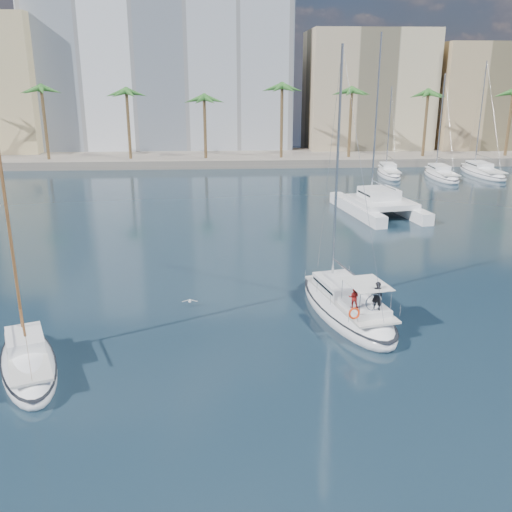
{
  "coord_description": "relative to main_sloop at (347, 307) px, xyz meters",
  "views": [
    {
      "loc": [
        -2.5,
        -28.69,
        13.45
      ],
      "look_at": [
        -0.72,
        1.5,
        3.66
      ],
      "focal_mm": 40.0,
      "sensor_mm": 36.0,
      "label": 1
    }
  ],
  "objects": [
    {
      "name": "ground",
      "position": [
        -4.54,
        -1.41,
        -0.5
      ],
      "size": [
        160.0,
        160.0,
        0.0
      ],
      "primitive_type": "plane",
      "color": "black",
      "rests_on": "ground"
    },
    {
      "name": "building_modern",
      "position": [
        -16.54,
        71.59,
        13.5
      ],
      "size": [
        42.0,
        16.0,
        28.0
      ],
      "primitive_type": "cube",
      "color": "white",
      "rests_on": "ground"
    },
    {
      "name": "small_sloop",
      "position": [
        -16.33,
        -5.6,
        -0.09
      ],
      "size": [
        5.17,
        8.18,
        11.24
      ],
      "rotation": [
        0.0,
        0.0,
        0.38
      ],
      "color": "white",
      "rests_on": "ground"
    },
    {
      "name": "quay",
      "position": [
        -4.54,
        59.59,
        0.1
      ],
      "size": [
        120.0,
        14.0,
        1.2
      ],
      "primitive_type": "cube",
      "color": "gray",
      "rests_on": "ground"
    },
    {
      "name": "palm_centre",
      "position": [
        -4.54,
        55.59,
        9.78
      ],
      "size": [
        3.6,
        3.6,
        12.3
      ],
      "color": "brown",
      "rests_on": "ground"
    },
    {
      "name": "palm_right",
      "position": [
        29.46,
        55.59,
        9.78
      ],
      "size": [
        3.6,
        3.6,
        12.3
      ],
      "color": "brown",
      "rests_on": "ground"
    },
    {
      "name": "moored_yacht_c",
      "position": [
        28.46,
        45.59,
        -0.5
      ],
      "size": [
        3.98,
        12.33,
        15.54
      ],
      "primitive_type": null,
      "rotation": [
        0.0,
        0.0,
        0.03
      ],
      "color": "white",
      "rests_on": "ground"
    },
    {
      "name": "building_beige",
      "position": [
        17.46,
        68.59,
        9.5
      ],
      "size": [
        20.0,
        14.0,
        20.0
      ],
      "primitive_type": "cube",
      "color": "#C6B68E",
      "rests_on": "ground"
    },
    {
      "name": "catamaran",
      "position": [
        8.39,
        24.42,
        0.64
      ],
      "size": [
        7.74,
        12.48,
        17.03
      ],
      "rotation": [
        0.0,
        0.0,
        0.17
      ],
      "color": "white",
      "rests_on": "ground"
    },
    {
      "name": "moored_yacht_a",
      "position": [
        15.46,
        45.59,
        -0.5
      ],
      "size": [
        3.37,
        9.52,
        11.9
      ],
      "primitive_type": null,
      "rotation": [
        0.0,
        0.0,
        -0.07
      ],
      "color": "white",
      "rests_on": "ground"
    },
    {
      "name": "moored_yacht_b",
      "position": [
        21.96,
        43.59,
        -0.5
      ],
      "size": [
        3.32,
        10.83,
        13.72
      ],
      "primitive_type": null,
      "rotation": [
        0.0,
        0.0,
        -0.02
      ],
      "color": "white",
      "rests_on": "ground"
    },
    {
      "name": "building_tan_right",
      "position": [
        37.46,
        66.59,
        8.5
      ],
      "size": [
        18.0,
        12.0,
        18.0
      ],
      "primitive_type": "cube",
      "color": "tan",
      "rests_on": "ground"
    },
    {
      "name": "main_sloop",
      "position": [
        0.0,
        0.0,
        0.0
      ],
      "size": [
        5.53,
        11.03,
        15.67
      ],
      "rotation": [
        0.0,
        0.0,
        0.21
      ],
      "color": "white",
      "rests_on": "ground"
    },
    {
      "name": "seagull",
      "position": [
        -9.14,
        1.62,
        -0.1
      ],
      "size": [
        0.94,
        0.4,
        0.17
      ],
      "color": "silver",
      "rests_on": "ground"
    }
  ]
}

